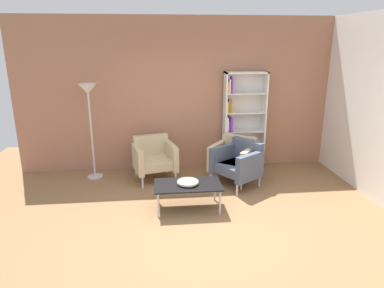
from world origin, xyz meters
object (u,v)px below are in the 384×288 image
object	(u,v)px
bookshelf_tall	(240,123)
armchair_by_bookshelf	(239,163)
coffee_table_low	(188,186)
armchair_spare_guest	(234,158)
decorative_bowl	(188,182)
floor_lamp_torchiere	(89,100)
armchair_near_window	(154,157)

from	to	relation	value
bookshelf_tall	armchair_by_bookshelf	world-z (taller)	bookshelf_tall
coffee_table_low	armchair_spare_guest	world-z (taller)	armchair_spare_guest
bookshelf_tall	decorative_bowl	size ratio (longest dim) A/B	5.94
armchair_spare_guest	armchair_by_bookshelf	bearing A→B (deg)	-47.46
floor_lamp_torchiere	armchair_near_window	bearing A→B (deg)	-9.88
armchair_by_bookshelf	armchair_spare_guest	distance (m)	0.25
bookshelf_tall	coffee_table_low	bearing A→B (deg)	-125.44
coffee_table_low	armchair_near_window	size ratio (longest dim) A/B	1.18
decorative_bowl	floor_lamp_torchiere	xyz separation A→B (m)	(-1.61, 1.44, 1.01)
bookshelf_tall	decorative_bowl	distance (m)	2.09
bookshelf_tall	floor_lamp_torchiere	world-z (taller)	bookshelf_tall
decorative_bowl	armchair_near_window	size ratio (longest dim) A/B	0.38
coffee_table_low	armchair_near_window	world-z (taller)	armchair_near_window
decorative_bowl	armchair_near_window	world-z (taller)	armchair_near_window
bookshelf_tall	armchair_near_window	size ratio (longest dim) A/B	2.24
bookshelf_tall	armchair_spare_guest	distance (m)	0.82
armchair_spare_guest	armchair_near_window	bearing A→B (deg)	-151.15
coffee_table_low	armchair_by_bookshelf	world-z (taller)	armchair_by_bookshelf
armchair_near_window	floor_lamp_torchiere	world-z (taller)	floor_lamp_torchiere
decorative_bowl	floor_lamp_torchiere	world-z (taller)	floor_lamp_torchiere
coffee_table_low	decorative_bowl	size ratio (longest dim) A/B	3.12
decorative_bowl	armchair_spare_guest	size ratio (longest dim) A/B	0.34
armchair_near_window	floor_lamp_torchiere	xyz separation A→B (m)	(-1.11, 0.19, 1.03)
coffee_table_low	armchair_by_bookshelf	xyz separation A→B (m)	(0.97, 0.81, 0.05)
armchair_near_window	armchair_spare_guest	world-z (taller)	same
decorative_bowl	bookshelf_tall	bearing A→B (deg)	54.56
armchair_spare_guest	floor_lamp_torchiere	size ratio (longest dim) A/B	0.54
coffee_table_low	armchair_near_window	distance (m)	1.34
decorative_bowl	armchair_by_bookshelf	xyz separation A→B (m)	(0.97, 0.81, -0.02)
coffee_table_low	armchair_by_bookshelf	distance (m)	1.26
coffee_table_low	bookshelf_tall	bearing A→B (deg)	54.56
armchair_near_window	armchair_spare_guest	xyz separation A→B (m)	(1.44, -0.19, 0.00)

